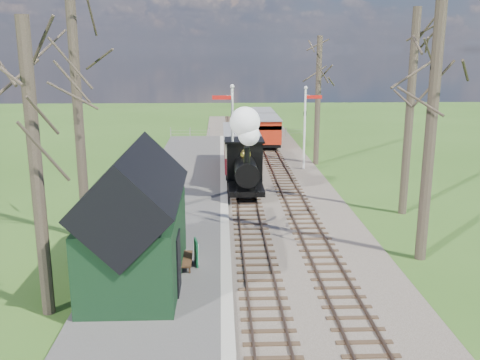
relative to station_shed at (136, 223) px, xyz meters
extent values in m
plane|color=#33581B|center=(4.30, -4.00, -2.27)|extent=(140.00, 140.00, 0.00)
ellipsoid|color=#385B23|center=(-20.70, 56.00, -17.03)|extent=(57.60, 36.00, 16.20)
ellipsoid|color=#385B23|center=(14.30, 61.00, -20.31)|extent=(70.40, 44.00, 19.80)
ellipsoid|color=#385B23|center=(39.30, 54.00, -15.39)|extent=(51.20, 32.00, 14.40)
ellipsoid|color=#385B23|center=(-3.70, 66.00, -18.67)|extent=(64.00, 40.00, 18.00)
cube|color=brown|center=(5.60, 18.00, -2.22)|extent=(8.00, 60.00, 0.10)
cube|color=brown|center=(3.80, 18.00, -2.13)|extent=(0.07, 60.00, 0.12)
cube|color=brown|center=(4.80, 18.00, -2.13)|extent=(0.07, 60.00, 0.12)
cube|color=#38281C|center=(4.30, 18.00, -2.17)|extent=(1.60, 60.00, 0.09)
cube|color=brown|center=(6.40, 18.00, -2.13)|extent=(0.07, 60.00, 0.12)
cube|color=brown|center=(7.40, 18.00, -2.13)|extent=(0.07, 60.00, 0.12)
cube|color=#38281C|center=(6.90, 18.00, -2.17)|extent=(1.60, 60.00, 0.09)
cube|color=#474442|center=(0.80, 10.00, -2.17)|extent=(5.00, 44.00, 0.20)
cube|color=#B2AD9E|center=(3.10, 10.00, -2.16)|extent=(0.40, 44.00, 0.21)
cube|color=black|center=(0.00, 0.00, -0.77)|extent=(3.00, 6.00, 2.60)
cube|color=black|center=(0.00, 0.00, 1.08)|extent=(3.25, 6.30, 3.25)
cube|color=black|center=(1.52, -1.00, -1.07)|extent=(0.06, 1.20, 2.00)
cylinder|color=silver|center=(3.60, 12.00, 0.73)|extent=(0.14, 0.14, 6.00)
sphere|color=silver|center=(3.60, 12.00, 3.83)|extent=(0.24, 0.24, 0.24)
cube|color=#B7140F|center=(3.05, 12.00, 3.23)|extent=(1.10, 0.08, 0.22)
cube|color=black|center=(3.60, 12.00, 2.13)|extent=(0.18, 0.06, 0.30)
cylinder|color=silver|center=(8.60, 18.00, 0.48)|extent=(0.14, 0.14, 5.50)
sphere|color=silver|center=(8.60, 18.00, 3.33)|extent=(0.24, 0.24, 0.24)
cube|color=#B7140F|center=(9.15, 18.00, 2.73)|extent=(1.10, 0.08, 0.22)
cube|color=black|center=(8.60, 18.00, 1.63)|extent=(0.18, 0.06, 0.30)
cylinder|color=#382D23|center=(-2.50, -2.00, 2.23)|extent=(0.39, 0.39, 9.00)
cylinder|color=#382D23|center=(-3.00, 5.00, 3.23)|extent=(0.41, 0.41, 11.00)
cylinder|color=#382D23|center=(10.80, 2.00, 3.73)|extent=(0.42, 0.42, 12.00)
cylinder|color=#382D23|center=(12.10, 8.00, 2.73)|extent=(0.40, 0.40, 10.00)
cylinder|color=#382D23|center=(9.80, 20.00, 2.23)|extent=(0.39, 0.39, 9.00)
cube|color=slate|center=(4.60, 32.00, -1.52)|extent=(12.60, 0.02, 0.01)
cube|color=slate|center=(4.60, 32.00, -1.82)|extent=(12.60, 0.02, 0.02)
cylinder|color=slate|center=(4.60, 32.00, -1.77)|extent=(0.08, 0.08, 1.00)
cube|color=black|center=(4.30, 11.44, -1.56)|extent=(1.90, 4.47, 0.28)
cylinder|color=black|center=(4.30, 10.77, -0.56)|extent=(1.23, 2.91, 1.23)
cube|color=black|center=(4.30, 12.78, -0.45)|extent=(2.01, 1.79, 2.24)
cylinder|color=black|center=(4.30, 9.65, 0.45)|extent=(0.31, 0.31, 0.89)
sphere|color=#B59535|center=(4.30, 11.10, 0.22)|extent=(0.58, 0.58, 0.58)
sphere|color=white|center=(4.40, 9.65, 1.51)|extent=(1.12, 1.12, 1.12)
sphere|color=white|center=(4.20, 9.76, 2.18)|extent=(1.56, 1.56, 1.56)
cylinder|color=black|center=(3.80, 10.10, -1.71)|extent=(0.11, 0.72, 0.72)
cylinder|color=black|center=(4.80, 10.10, -1.71)|extent=(0.11, 0.72, 0.72)
cube|color=black|center=(4.30, 17.44, -1.68)|extent=(2.12, 7.82, 0.34)
cube|color=#5C151B|center=(4.30, 17.44, -1.01)|extent=(2.24, 7.82, 1.01)
cube|color=beige|center=(4.30, 17.44, 0.00)|extent=(2.24, 7.82, 1.01)
cube|color=slate|center=(4.30, 17.44, 0.56)|extent=(2.35, 8.05, 0.13)
cube|color=black|center=(6.90, 26.96, -1.74)|extent=(1.78, 4.69, 0.28)
cube|color=#A2200D|center=(6.90, 26.96, -1.18)|extent=(1.87, 4.69, 0.84)
cube|color=beige|center=(6.90, 26.96, -0.33)|extent=(1.87, 4.69, 0.84)
cube|color=slate|center=(6.90, 26.96, 0.13)|extent=(1.97, 4.87, 0.11)
cube|color=black|center=(6.90, 32.46, -1.74)|extent=(1.78, 4.69, 0.28)
cube|color=#A2200D|center=(6.90, 32.46, -1.18)|extent=(1.87, 4.69, 0.84)
cube|color=beige|center=(6.90, 32.46, -0.33)|extent=(1.87, 4.69, 0.84)
cube|color=slate|center=(6.90, 32.46, 0.13)|extent=(1.97, 4.87, 0.11)
cube|color=#0F4627|center=(1.99, 1.22, -1.58)|extent=(0.19, 0.67, 0.98)
cube|color=silver|center=(2.04, 1.23, -1.58)|extent=(0.12, 0.57, 0.80)
cube|color=#3F2716|center=(1.60, 1.16, -1.81)|extent=(0.48, 1.60, 0.07)
cube|color=#3F2716|center=(1.39, 1.15, -1.50)|extent=(0.08, 1.59, 0.68)
cube|color=#3F2716|center=(1.77, 0.47, -1.95)|extent=(0.07, 0.07, 0.23)
cube|color=#3F2716|center=(1.43, 1.84, -1.95)|extent=(0.07, 0.07, 0.23)
imported|color=#1A1F30|center=(1.12, -1.13, -1.37)|extent=(0.42, 0.56, 1.40)
camera|label=1|loc=(2.94, -17.55, 5.78)|focal=40.00mm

